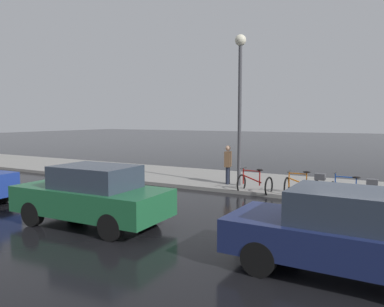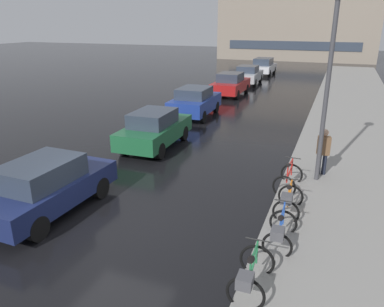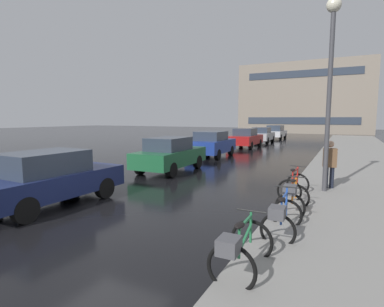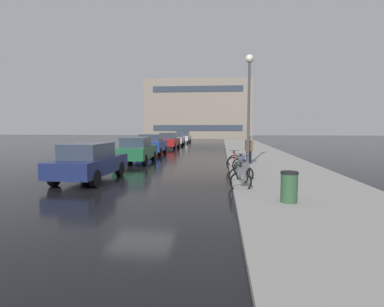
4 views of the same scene
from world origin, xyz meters
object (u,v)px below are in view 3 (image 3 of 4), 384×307
Objects in this scene: car_white at (276,132)px; pedestrian at (330,163)px; car_green at (170,154)px; bicycle_second at (281,218)px; bicycle_farthest at (294,186)px; bicycle_third at (292,198)px; car_blue at (212,144)px; car_red at (246,138)px; car_navy at (49,178)px; bicycle_nearest at (240,250)px; streetlamp at (331,64)px; car_silver at (262,135)px.

pedestrian is (6.99, -25.25, 0.15)m from car_white.
bicycle_second is at bearing -43.29° from car_green.
pedestrian reaches higher than bicycle_farthest.
car_green is 2.46× the size of pedestrian.
bicycle_second is 0.33× the size of car_white.
pedestrian is (0.66, 3.26, 0.47)m from bicycle_third.
car_blue is 0.93× the size of car_white.
bicycle_second is 19.31m from car_red.
bicycle_nearest is at bearing -12.51° from car_navy.
car_blue is (-6.24, 8.09, 0.43)m from bicycle_farthest.
bicycle_farthest is at bearing -130.19° from streetlamp.
bicycle_farthest is 0.20× the size of streetlamp.
pedestrian is 3.19m from streetlamp.
car_white is at bearing 105.48° from pedestrian.
car_green is (-5.85, 7.57, 0.31)m from bicycle_nearest.
car_navy is at bearing -144.99° from streetlamp.
car_navy is at bearing -89.07° from car_blue.
bicycle_farthest is 27.41m from car_white.
bicycle_second is 0.23× the size of streetlamp.
car_green is at bearing 157.85° from bicycle_farthest.
car_red reaches higher than bicycle_third.
car_navy is 18.69m from car_red.
bicycle_nearest is at bearing -97.49° from streetlamp.
car_blue is 6.75m from car_red.
bicycle_second is at bearing 4.18° from car_navy.
car_navy is 24.17m from car_silver.
car_green is at bearing -89.43° from car_white.
car_red is 11.88m from car_white.
pedestrian is at bearing 58.67° from bicycle_farthest.
car_navy is at bearing -91.73° from car_green.
car_navy is 8.99m from streetlamp.
car_white is at bearing 90.10° from car_navy.
car_blue is (-6.23, 13.28, 0.34)m from bicycle_nearest.
streetlamp is at bearing 82.51° from bicycle_nearest.
streetlamp is at bearing -70.30° from car_silver.
bicycle_third is 4.57m from streetlamp.
bicycle_second is 13.20m from car_blue.
bicycle_nearest is 0.23× the size of streetlamp.
car_navy is 8.75m from pedestrian.
car_white is 0.72× the size of streetlamp.
bicycle_nearest is at bearing -90.06° from bicycle_farthest.
car_silver is 2.52× the size of pedestrian.
bicycle_second is at bearing -97.03° from streetlamp.
car_blue is at bearing 134.57° from streetlamp.
car_silver is at bearing 90.91° from car_green.
car_silver reaches higher than bicycle_nearest.
car_white is (-6.09, 31.91, 0.33)m from bicycle_nearest.
pedestrian reaches higher than car_silver.
car_white reaches higher than car_green.
car_navy reaches higher than car_silver.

